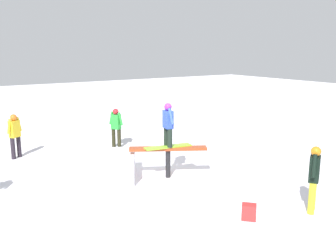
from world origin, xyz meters
The scene contains 8 objects.
ground_plane centered at (0.00, 0.00, 0.00)m, with size 60.00×60.00×0.00m, color white.
rail_feature centered at (0.00, 0.00, 0.73)m, with size 2.01×1.30×0.87m.
snow_kicker_ramp centered at (-1.59, 0.90, 0.35)m, with size 1.80×1.50×0.70m, color white.
main_rider_on_rail centered at (0.00, 0.00, 1.47)m, with size 1.37×0.71×1.23m.
bystander_yellow centered at (-3.16, 4.32, 0.83)m, with size 0.55×0.40×1.47m.
bystander_green centered at (0.20, 3.75, 0.80)m, with size 0.35×0.56×1.43m.
bystander_black centered at (1.43, -3.64, 0.84)m, with size 0.59×0.41×1.49m.
backpack_on_snow centered at (-0.03, -3.16, 0.17)m, with size 0.30×0.22×0.34m, color red.
Camera 1 is at (-5.50, -8.38, 3.57)m, focal length 40.00 mm.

